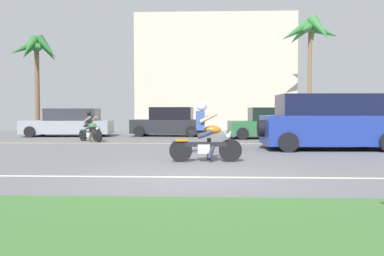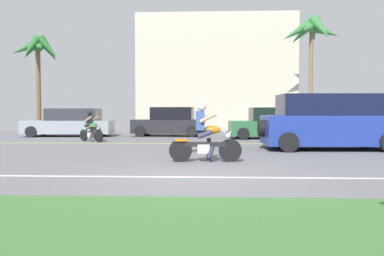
% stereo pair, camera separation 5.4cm
% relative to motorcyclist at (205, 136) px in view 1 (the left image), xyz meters
% --- Properties ---
extents(ground, '(56.00, 30.00, 0.04)m').
position_rel_motorcyclist_xyz_m(ground, '(-0.21, 0.68, -0.69)').
color(ground, slate).
extents(grass_median, '(56.00, 3.80, 0.06)m').
position_rel_motorcyclist_xyz_m(grass_median, '(-0.21, -6.42, -0.64)').
color(grass_median, '#3D6B33').
rests_on(grass_median, ground).
extents(lane_line_near, '(50.40, 0.12, 0.01)m').
position_rel_motorcyclist_xyz_m(lane_line_near, '(-0.21, -2.43, -0.66)').
color(lane_line_near, silver).
rests_on(lane_line_near, ground).
extents(lane_line_far, '(50.40, 0.12, 0.01)m').
position_rel_motorcyclist_xyz_m(lane_line_far, '(-0.21, 5.76, -0.66)').
color(lane_line_far, yellow).
rests_on(lane_line_far, ground).
extents(motorcyclist, '(1.89, 0.62, 1.58)m').
position_rel_motorcyclist_xyz_m(motorcyclist, '(0.00, 0.00, 0.00)').
color(motorcyclist, black).
rests_on(motorcyclist, ground).
extents(suv_nearby, '(4.69, 2.28, 1.89)m').
position_rel_motorcyclist_xyz_m(suv_nearby, '(4.19, 3.52, 0.25)').
color(suv_nearby, navy).
rests_on(suv_nearby, ground).
extents(parked_car_0, '(4.58, 2.14, 1.45)m').
position_rel_motorcyclist_xyz_m(parked_car_0, '(-7.15, 10.11, 0.02)').
color(parked_car_0, '#8C939E').
rests_on(parked_car_0, ground).
extents(parked_car_1, '(3.82, 2.03, 1.52)m').
position_rel_motorcyclist_xyz_m(parked_car_1, '(-1.98, 10.58, 0.04)').
color(parked_car_1, '#232328').
rests_on(parked_car_1, ground).
extents(parked_car_2, '(3.80, 2.04, 1.49)m').
position_rel_motorcyclist_xyz_m(parked_car_2, '(3.02, 8.92, 0.03)').
color(parked_car_2, '#2D663D').
rests_on(parked_car_2, ground).
extents(palm_tree_0, '(2.97, 2.88, 5.68)m').
position_rel_motorcyclist_xyz_m(palm_tree_0, '(-9.78, 12.30, 4.03)').
color(palm_tree_0, brown).
rests_on(palm_tree_0, ground).
extents(palm_tree_1, '(3.64, 3.55, 6.88)m').
position_rel_motorcyclist_xyz_m(palm_tree_1, '(6.06, 13.55, 5.17)').
color(palm_tree_1, brown).
rests_on(palm_tree_1, ground).
extents(motorcyclist_distant, '(1.31, 1.06, 1.35)m').
position_rel_motorcyclist_xyz_m(motorcyclist_distant, '(-5.02, 6.70, -0.10)').
color(motorcyclist_distant, black).
rests_on(motorcyclist_distant, ground).
extents(building_far, '(11.03, 4.00, 8.01)m').
position_rel_motorcyclist_xyz_m(building_far, '(0.58, 18.68, 3.33)').
color(building_far, beige).
rests_on(building_far, ground).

